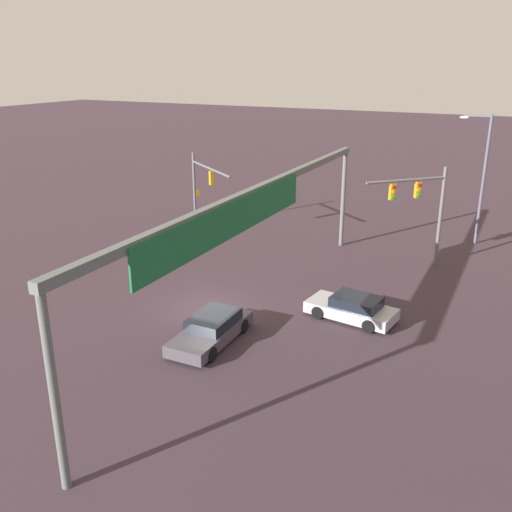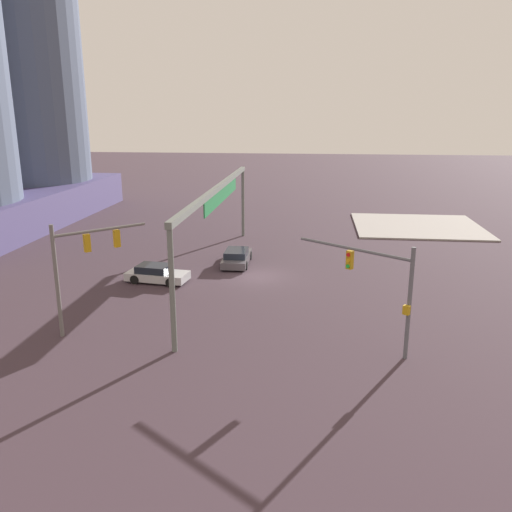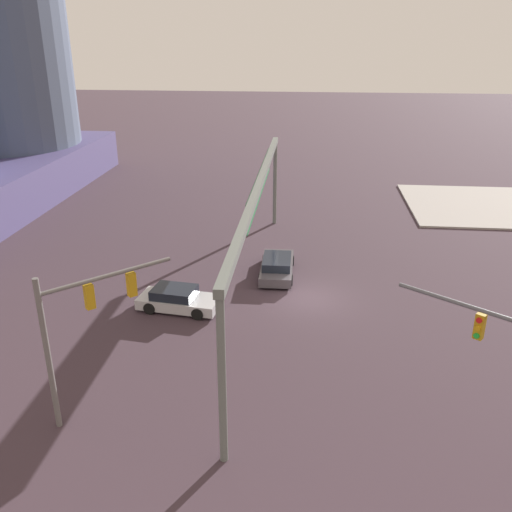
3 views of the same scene
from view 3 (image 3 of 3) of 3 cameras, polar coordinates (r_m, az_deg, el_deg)
name	(u,v)px [view 3 (image 3 of 3)]	position (r m, az deg, el deg)	size (l,w,h in m)	color
ground_plane	(307,298)	(30.63, 5.38, -4.39)	(232.78, 232.78, 0.00)	#3D2D36
sidewalk_corner	(484,206)	(50.54, 22.69, 4.87)	(12.25, 12.83, 0.15)	#9E9791
traffic_signal_near_corner	(81,318)	(20.87, -17.81, -6.16)	(3.76, 3.81, 6.07)	#64605E
overhead_sign_gantry	(259,194)	(29.41, 0.35, 6.44)	(25.94, 0.43, 6.60)	slate
sedan_car_approaching	(277,266)	(33.16, 2.21, -1.05)	(4.77, 2.01, 1.21)	#4B464C
sedan_car_waiting_far	(178,299)	(29.38, -8.15, -4.49)	(2.42, 4.48, 1.21)	#B5B6BB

